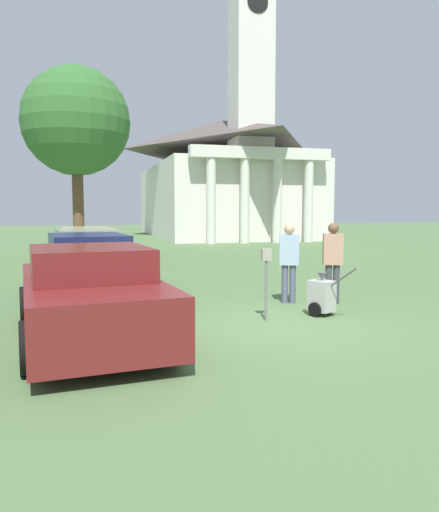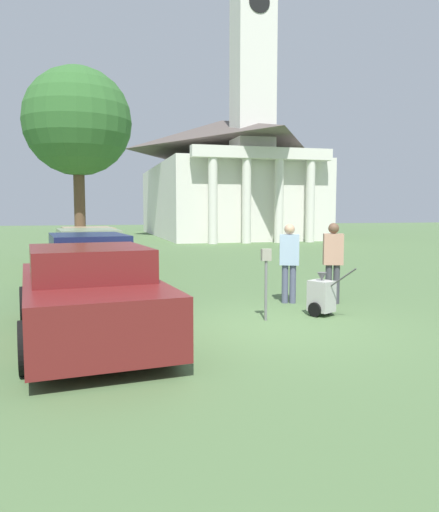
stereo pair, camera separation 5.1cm
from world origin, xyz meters
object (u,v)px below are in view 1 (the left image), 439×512
Objects in this scene: parked_car_maroon at (89,296)px; church at (222,171)px; parked_car_tan at (86,249)px; equipment_cart at (322,296)px; parked_car_sage at (87,258)px; parking_meter at (266,271)px; parked_car_navy at (88,270)px; person_supervisor at (333,258)px; person_worker at (289,258)px.

parked_car_maroon is 0.21× the size of church.
equipment_cart is at bearing -71.30° from parked_car_tan.
parked_car_sage is 6.63m from parking_meter.
parked_car_navy reaches higher than equipment_cart.
equipment_cart is (4.37, 0.70, -0.31)m from parked_car_maroon.
person_supervisor is at bearing 26.64° from equipment_cart.
parked_car_sage is at bearing -24.47° from person_worker.
parked_car_sage is 0.22× the size of church.
person_worker is at bearing -102.54° from church.
parking_meter reaches higher than equipment_cart.
church reaches higher than equipment_cart.
parked_car_maroon is 3.69× the size of parking_meter.
person_worker reaches higher than parked_car_navy.
parking_meter is 0.77× the size of person_worker.
parked_car_maroon is 4.75m from person_worker.
person_worker reaches higher than parking_meter.
parked_car_tan is (0.00, 3.62, -0.03)m from parked_car_sage.
parked_car_sage is at bearing -96.43° from parked_car_tan.
parked_car_maroon is 0.95× the size of parked_car_tan.
person_worker is 0.07× the size of church.
person_worker is (4.26, 2.08, 0.29)m from parked_car_maroon.
equipment_cart is at bearing 73.10° from person_supervisor.
parked_car_navy reaches higher than parked_car_maroon.
parking_meter is at bearing 50.72° from person_supervisor.
parked_car_navy is 1.04× the size of parked_car_sage.
parked_car_maroon is 3.23m from parking_meter.
parked_car_navy is 1.05× the size of parked_car_tan.
equipment_cart is (0.11, -1.37, -0.61)m from person_worker.
parking_meter is at bearing 74.86° from person_worker.
parked_car_maroon is 6.39m from parked_car_sage.
person_supervisor is 0.07× the size of church.
church reaches higher than parked_car_sage.
parked_car_navy is 3.08× the size of person_supervisor.
parked_car_sage is at bearing 118.62° from parking_meter.
parked_car_sage is 3.89× the size of parking_meter.
parked_car_navy is at bearing -111.57° from church.
equipment_cart is 0.04× the size of church.
person_supervisor is 28.91m from church.
parked_car_tan is 22.90m from church.
church is at bearing -81.68° from person_worker.
person_worker is (4.26, -4.31, 0.29)m from parked_car_sage.
parking_meter is (3.17, 0.58, 0.23)m from parked_car_maroon.
equipment_cart is at bearing -58.90° from parked_car_sage.
person_supervisor is at bearing 31.10° from parking_meter.
parked_car_maroon is at bearing -96.43° from parked_car_sage.
church is at bearing 51.38° from equipment_cart.
church is (10.46, 23.52, 4.34)m from parked_car_sage.
church is at bearing -81.04° from person_supervisor.
parked_car_navy is 4.49m from person_worker.
person_worker is (1.09, 1.50, 0.06)m from parking_meter.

